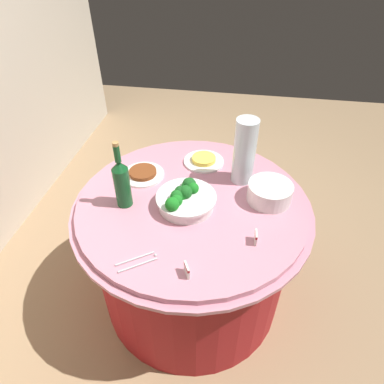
{
  "coord_description": "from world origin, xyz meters",
  "views": [
    {
      "loc": [
        -1.22,
        -0.2,
        1.81
      ],
      "look_at": [
        0.0,
        0.0,
        0.79
      ],
      "focal_mm": 31.84,
      "sensor_mm": 36.0,
      "label": 1
    }
  ],
  "objects_px": {
    "wine_bottle": "(122,182)",
    "food_plate_stir_fry": "(143,174)",
    "broccoli_bowl": "(185,198)",
    "label_placard_mid": "(256,237)",
    "decorative_fruit_vase": "(244,155)",
    "label_placard_front": "(187,269)",
    "food_plate_fried_egg": "(204,160)",
    "plate_stack": "(270,192)",
    "serving_tongs": "(138,261)"
  },
  "relations": [
    {
      "from": "broccoli_bowl",
      "to": "decorative_fruit_vase",
      "type": "bearing_deg",
      "value": -45.32
    },
    {
      "from": "serving_tongs",
      "to": "food_plate_fried_egg",
      "type": "height_order",
      "value": "food_plate_fried_egg"
    },
    {
      "from": "wine_bottle",
      "to": "food_plate_fried_egg",
      "type": "relative_size",
      "value": 1.53
    },
    {
      "from": "serving_tongs",
      "to": "decorative_fruit_vase",
      "type": "bearing_deg",
      "value": -31.87
    },
    {
      "from": "broccoli_bowl",
      "to": "label_placard_mid",
      "type": "relative_size",
      "value": 5.09
    },
    {
      "from": "food_plate_stir_fry",
      "to": "broccoli_bowl",
      "type": "bearing_deg",
      "value": -127.56
    },
    {
      "from": "food_plate_fried_egg",
      "to": "label_placard_front",
      "type": "height_order",
      "value": "label_placard_front"
    },
    {
      "from": "serving_tongs",
      "to": "food_plate_stir_fry",
      "type": "distance_m",
      "value": 0.57
    },
    {
      "from": "food_plate_fried_egg",
      "to": "label_placard_mid",
      "type": "height_order",
      "value": "label_placard_mid"
    },
    {
      "from": "plate_stack",
      "to": "food_plate_fried_egg",
      "type": "relative_size",
      "value": 0.95
    },
    {
      "from": "decorative_fruit_vase",
      "to": "food_plate_stir_fry",
      "type": "distance_m",
      "value": 0.53
    },
    {
      "from": "serving_tongs",
      "to": "label_placard_mid",
      "type": "xyz_separation_m",
      "value": [
        0.18,
        -0.45,
        0.03
      ]
    },
    {
      "from": "wine_bottle",
      "to": "serving_tongs",
      "type": "distance_m",
      "value": 0.38
    },
    {
      "from": "food_plate_fried_egg",
      "to": "label_placard_mid",
      "type": "relative_size",
      "value": 4.0
    },
    {
      "from": "broccoli_bowl",
      "to": "label_placard_mid",
      "type": "height_order",
      "value": "broccoli_bowl"
    },
    {
      "from": "wine_bottle",
      "to": "food_plate_stir_fry",
      "type": "xyz_separation_m",
      "value": [
        0.23,
        -0.02,
        -0.12
      ]
    },
    {
      "from": "decorative_fruit_vase",
      "to": "food_plate_stir_fry",
      "type": "relative_size",
      "value": 1.55
    },
    {
      "from": "food_plate_fried_egg",
      "to": "label_placard_front",
      "type": "distance_m",
      "value": 0.76
    },
    {
      "from": "food_plate_fried_egg",
      "to": "label_placard_front",
      "type": "bearing_deg",
      "value": -177.19
    },
    {
      "from": "decorative_fruit_vase",
      "to": "food_plate_stir_fry",
      "type": "xyz_separation_m",
      "value": [
        -0.05,
        0.51,
        -0.14
      ]
    },
    {
      "from": "plate_stack",
      "to": "label_placard_mid",
      "type": "relative_size",
      "value": 3.82
    },
    {
      "from": "wine_bottle",
      "to": "food_plate_stir_fry",
      "type": "relative_size",
      "value": 1.53
    },
    {
      "from": "broccoli_bowl",
      "to": "label_placard_front",
      "type": "height_order",
      "value": "broccoli_bowl"
    },
    {
      "from": "plate_stack",
      "to": "decorative_fruit_vase",
      "type": "xyz_separation_m",
      "value": [
        0.14,
        0.14,
        0.1
      ]
    },
    {
      "from": "decorative_fruit_vase",
      "to": "serving_tongs",
      "type": "bearing_deg",
      "value": 148.13
    },
    {
      "from": "decorative_fruit_vase",
      "to": "label_placard_front",
      "type": "xyz_separation_m",
      "value": [
        -0.63,
        0.18,
        -0.12
      ]
    },
    {
      "from": "wine_bottle",
      "to": "label_placard_mid",
      "type": "xyz_separation_m",
      "value": [
        -0.15,
        -0.61,
        -0.1
      ]
    },
    {
      "from": "serving_tongs",
      "to": "label_placard_mid",
      "type": "distance_m",
      "value": 0.49
    },
    {
      "from": "plate_stack",
      "to": "food_plate_stir_fry",
      "type": "bearing_deg",
      "value": 81.95
    },
    {
      "from": "food_plate_fried_egg",
      "to": "label_placard_mid",
      "type": "distance_m",
      "value": 0.62
    },
    {
      "from": "decorative_fruit_vase",
      "to": "wine_bottle",
      "type": "bearing_deg",
      "value": 117.43
    },
    {
      "from": "broccoli_bowl",
      "to": "label_placard_front",
      "type": "distance_m",
      "value": 0.39
    },
    {
      "from": "broccoli_bowl",
      "to": "label_placard_front",
      "type": "relative_size",
      "value": 5.09
    },
    {
      "from": "plate_stack",
      "to": "serving_tongs",
      "type": "height_order",
      "value": "plate_stack"
    },
    {
      "from": "food_plate_fried_egg",
      "to": "label_placard_front",
      "type": "xyz_separation_m",
      "value": [
        -0.76,
        -0.04,
        0.02
      ]
    },
    {
      "from": "serving_tongs",
      "to": "label_placard_front",
      "type": "relative_size",
      "value": 2.86
    },
    {
      "from": "plate_stack",
      "to": "food_plate_fried_egg",
      "type": "distance_m",
      "value": 0.44
    },
    {
      "from": "plate_stack",
      "to": "decorative_fruit_vase",
      "type": "bearing_deg",
      "value": 44.14
    },
    {
      "from": "broccoli_bowl",
      "to": "label_placard_front",
      "type": "bearing_deg",
      "value": -168.95
    },
    {
      "from": "wine_bottle",
      "to": "decorative_fruit_vase",
      "type": "distance_m",
      "value": 0.6
    },
    {
      "from": "food_plate_stir_fry",
      "to": "label_placard_front",
      "type": "xyz_separation_m",
      "value": [
        -0.58,
        -0.33,
        0.02
      ]
    },
    {
      "from": "serving_tongs",
      "to": "label_placard_front",
      "type": "xyz_separation_m",
      "value": [
        -0.03,
        -0.2,
        0.03
      ]
    },
    {
      "from": "broccoli_bowl",
      "to": "food_plate_fried_egg",
      "type": "height_order",
      "value": "broccoli_bowl"
    },
    {
      "from": "food_plate_stir_fry",
      "to": "food_plate_fried_egg",
      "type": "distance_m",
      "value": 0.34
    },
    {
      "from": "decorative_fruit_vase",
      "to": "label_placard_mid",
      "type": "bearing_deg",
      "value": -169.62
    },
    {
      "from": "label_placard_front",
      "to": "label_placard_mid",
      "type": "bearing_deg",
      "value": -50.44
    },
    {
      "from": "food_plate_fried_egg",
      "to": "broccoli_bowl",
      "type": "bearing_deg",
      "value": 174.12
    },
    {
      "from": "label_placard_front",
      "to": "label_placard_mid",
      "type": "relative_size",
      "value": 1.0
    },
    {
      "from": "broccoli_bowl",
      "to": "wine_bottle",
      "type": "bearing_deg",
      "value": 95.86
    },
    {
      "from": "wine_bottle",
      "to": "label_placard_mid",
      "type": "relative_size",
      "value": 6.11
    }
  ]
}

